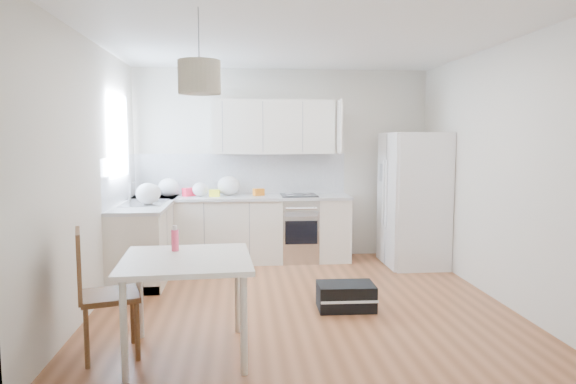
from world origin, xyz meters
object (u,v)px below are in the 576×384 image
Objects in this scene: dining_chair at (110,293)px; dining_table at (187,269)px; refrigerator at (415,199)px; gym_bag at (346,296)px.

dining_table is at bearing -20.84° from dining_chair.
dining_table is 1.03× the size of dining_chair.
dining_table is (-2.77, -2.69, -0.20)m from refrigerator.
dining_chair is (-3.38, -2.65, -0.39)m from refrigerator.
refrigerator is 3.17× the size of gym_bag.
refrigerator is 3.87m from dining_table.
refrigerator is at bearing 21.14° from dining_chair.
dining_table is 1.85m from gym_bag.
refrigerator reaches higher than dining_chair.
dining_chair is at bearing -154.77° from gym_bag.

